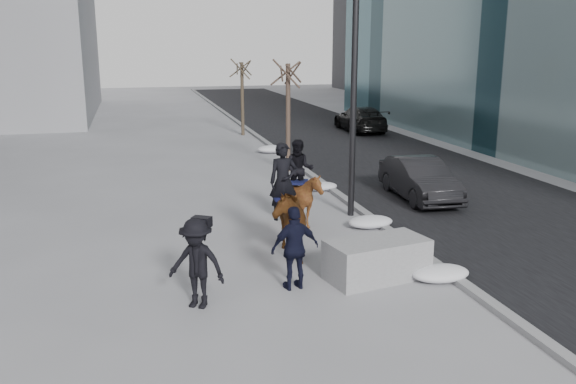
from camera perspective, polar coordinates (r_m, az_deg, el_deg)
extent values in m
plane|color=gray|center=(13.82, 1.25, -7.21)|extent=(120.00, 120.00, 0.00)
cube|color=black|center=(25.24, 10.50, 2.25)|extent=(8.00, 90.00, 0.01)
cube|color=gray|center=(23.85, 1.73, 1.94)|extent=(0.25, 90.00, 0.12)
cube|color=gray|center=(13.29, 8.32, -6.24)|extent=(2.32, 1.47, 0.86)
imported|color=black|center=(20.17, 12.21, 1.21)|extent=(1.65, 4.12, 1.33)
imported|color=black|center=(35.43, 6.78, 6.82)|extent=(2.22, 5.02, 1.43)
imported|color=#471E0E|center=(14.41, -0.29, -2.62)|extent=(1.06, 2.13, 1.76)
imported|color=black|center=(14.33, -0.44, 0.98)|extent=(0.69, 0.48, 1.84)
cube|color=#0F1139|center=(14.42, -0.44, -0.52)|extent=(0.51, 0.58, 0.06)
imported|color=#45190D|center=(16.67, 1.18, -0.68)|extent=(1.65, 1.75, 1.58)
imported|color=black|center=(16.63, 1.05, 2.11)|extent=(0.95, 0.84, 1.65)
cube|color=#0E1136|center=(16.70, 1.05, 0.95)|extent=(0.63, 0.68, 0.06)
imported|color=black|center=(12.48, 0.66, -5.27)|extent=(1.08, 0.56, 1.75)
cylinder|color=red|center=(12.89, -0.19, -3.37)|extent=(0.04, 0.18, 0.07)
imported|color=black|center=(11.75, -8.55, -6.64)|extent=(1.31, 1.15, 1.75)
cube|color=black|center=(11.77, -8.08, -2.79)|extent=(0.42, 0.38, 0.20)
cylinder|color=black|center=(17.41, 6.25, 12.22)|extent=(0.18, 0.18, 9.00)
ellipsoid|color=silver|center=(21.02, 3.15, 0.53)|extent=(1.11, 0.70, 0.28)
ellipsoid|color=silver|center=(16.93, 7.72, -2.78)|extent=(1.26, 0.80, 0.32)
ellipsoid|color=silver|center=(13.52, 14.07, -7.39)|extent=(1.28, 0.81, 0.33)
ellipsoid|color=silver|center=(28.24, -1.51, 4.04)|extent=(1.37, 0.87, 0.35)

